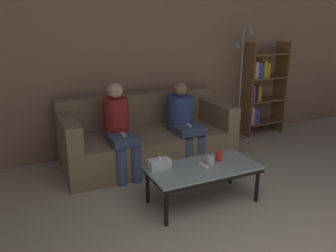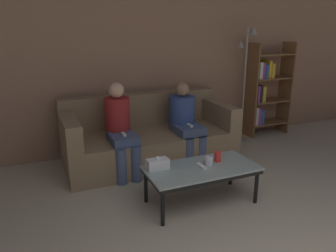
% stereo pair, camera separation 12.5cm
% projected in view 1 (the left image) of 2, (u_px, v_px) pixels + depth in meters
% --- Properties ---
extents(wall_back, '(12.00, 0.06, 2.60)m').
position_uv_depth(wall_back, '(131.00, 61.00, 4.63)').
color(wall_back, '#9E755B').
rests_on(wall_back, ground_plane).
extents(couch, '(2.23, 0.98, 0.88)m').
position_uv_depth(couch, '(147.00, 138.00, 4.43)').
color(couch, '#897051').
rests_on(couch, ground_plane).
extents(coffee_table, '(1.14, 0.56, 0.40)m').
position_uv_depth(coffee_table, '(203.00, 170.00, 3.35)').
color(coffee_table, '#8C9E99').
rests_on(coffee_table, ground_plane).
extents(cup_near_left, '(0.08, 0.08, 0.09)m').
position_uv_depth(cup_near_left, '(210.00, 160.00, 3.38)').
color(cup_near_left, silver).
rests_on(cup_near_left, coffee_table).
extents(cup_near_right, '(0.07, 0.07, 0.10)m').
position_uv_depth(cup_near_right, '(219.00, 156.00, 3.47)').
color(cup_near_right, red).
rests_on(cup_near_right, coffee_table).
extents(tissue_box, '(0.22, 0.12, 0.13)m').
position_uv_depth(tissue_box, '(160.00, 164.00, 3.28)').
color(tissue_box, white).
rests_on(tissue_box, coffee_table).
extents(game_remote, '(0.04, 0.15, 0.02)m').
position_uv_depth(game_remote, '(203.00, 166.00, 3.33)').
color(game_remote, white).
rests_on(game_remote, coffee_table).
extents(bookshelf, '(0.74, 0.32, 1.53)m').
position_uv_depth(bookshelf, '(260.00, 89.00, 5.46)').
color(bookshelf, brown).
rests_on(bookshelf, ground_plane).
extents(standing_lamp, '(0.31, 0.26, 1.78)m').
position_uv_depth(standing_lamp, '(242.00, 72.00, 5.04)').
color(standing_lamp, gray).
rests_on(standing_lamp, ground_plane).
extents(seated_person_left_end, '(0.31, 0.65, 1.13)m').
position_uv_depth(seated_person_left_end, '(119.00, 127.00, 3.98)').
color(seated_person_left_end, '#47567A').
rests_on(seated_person_left_end, ground_plane).
extents(seated_person_mid_left, '(0.35, 0.65, 1.07)m').
position_uv_depth(seated_person_mid_left, '(183.00, 120.00, 4.35)').
color(seated_person_mid_left, '#47567A').
rests_on(seated_person_mid_left, ground_plane).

